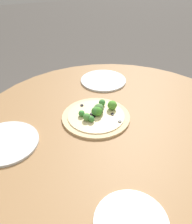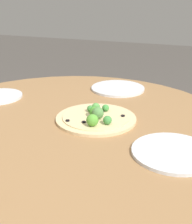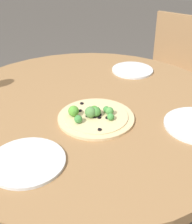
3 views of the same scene
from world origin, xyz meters
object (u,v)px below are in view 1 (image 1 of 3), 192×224
object	(u,v)px
plate_far	(103,80)
plate_side	(5,142)
pizza	(97,115)
plate_near	(131,222)

from	to	relation	value
plate_far	plate_side	distance (m)	0.61
pizza	plate_side	bearing A→B (deg)	95.00
plate_near	plate_side	bearing A→B (deg)	33.03
plate_near	plate_side	distance (m)	0.53
plate_side	plate_near	bearing A→B (deg)	-146.97
plate_far	plate_side	size ratio (longest dim) A/B	0.97
plate_far	plate_side	world-z (taller)	same
pizza	plate_far	size ratio (longest dim) A/B	1.20
pizza	plate_far	bearing A→B (deg)	-27.04
plate_far	plate_side	bearing A→B (deg)	121.65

